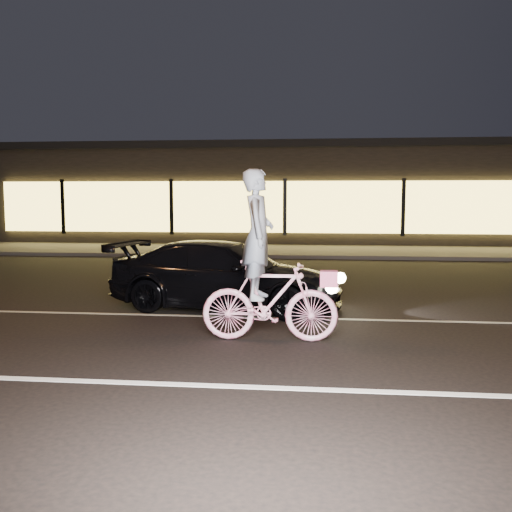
# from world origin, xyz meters

# --- Properties ---
(ground) EXTENTS (90.00, 90.00, 0.00)m
(ground) POSITION_xyz_m (0.00, 0.00, 0.00)
(ground) COLOR black
(ground) RESTS_ON ground
(lane_stripe_near) EXTENTS (60.00, 0.12, 0.01)m
(lane_stripe_near) POSITION_xyz_m (0.00, -1.50, 0.00)
(lane_stripe_near) COLOR silver
(lane_stripe_near) RESTS_ON ground
(lane_stripe_far) EXTENTS (60.00, 0.10, 0.01)m
(lane_stripe_far) POSITION_xyz_m (0.00, 2.00, 0.00)
(lane_stripe_far) COLOR gray
(lane_stripe_far) RESTS_ON ground
(sidewalk) EXTENTS (30.00, 4.00, 0.12)m
(sidewalk) POSITION_xyz_m (0.00, 13.00, 0.06)
(sidewalk) COLOR #383533
(sidewalk) RESTS_ON ground
(storefront) EXTENTS (25.40, 8.42, 4.20)m
(storefront) POSITION_xyz_m (0.00, 18.97, 2.15)
(storefront) COLOR black
(storefront) RESTS_ON ground
(cyclist) EXTENTS (1.91, 0.66, 2.40)m
(cyclist) POSITION_xyz_m (0.57, 0.47, 0.85)
(cyclist) COLOR #ED3773
(cyclist) RESTS_ON ground
(sedan) EXTENTS (4.41, 2.36, 1.22)m
(sedan) POSITION_xyz_m (-0.36, 2.71, 0.61)
(sedan) COLOR black
(sedan) RESTS_ON ground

